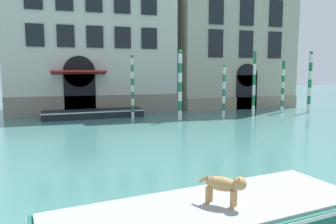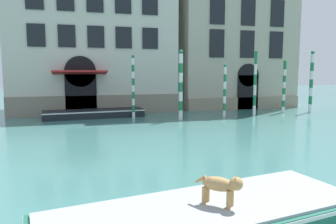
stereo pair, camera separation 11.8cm
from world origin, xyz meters
name	(u,v)px [view 2 (the right image)]	position (x,y,z in m)	size (l,w,h in m)	color
palazzo_left	(93,27)	(1.75, 26.53, 6.55)	(12.22, 7.40, 13.15)	beige
palazzo_right	(231,15)	(13.68, 26.54, 8.02)	(10.01, 6.13, 16.08)	#B2A893
boat_foreground	(207,217)	(2.53, 5.33, 0.28)	(6.91, 3.21, 0.52)	#1E6651
dog_on_deck	(221,185)	(2.78, 5.22, 0.94)	(0.76, 0.73, 0.65)	tan
boat_moored_near_palazzo	(94,113)	(1.41, 22.15, 0.27)	(6.78, 2.24, 0.52)	black
mooring_pole_0	(311,82)	(17.33, 20.30, 2.34)	(0.27, 0.27, 4.63)	white
mooring_pole_1	(181,85)	(6.72, 19.56, 2.26)	(0.27, 0.27, 4.48)	white
mooring_pole_2	(133,87)	(3.90, 20.96, 2.10)	(0.20, 0.20, 4.16)	white
mooring_pole_3	(284,86)	(15.28, 20.74, 1.99)	(0.24, 0.24, 3.94)	white
mooring_pole_4	(255,83)	(12.30, 19.88, 2.29)	(0.22, 0.22, 4.54)	white
mooring_pole_5	(225,91)	(9.84, 19.59, 1.81)	(0.20, 0.20, 3.59)	white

